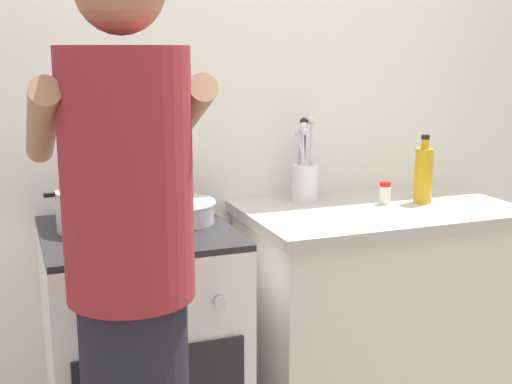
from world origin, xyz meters
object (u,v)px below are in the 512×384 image
at_px(utensil_crock, 305,176).
at_px(spice_bottle, 385,193).
at_px(stove_range, 142,359).
at_px(person, 132,311).
at_px(pot, 90,210).
at_px(mixing_bowl, 176,210).
at_px(oil_bottle, 424,174).

bearing_deg(utensil_crock, spice_bottle, -30.98).
distance_m(stove_range, person, 0.72).
relative_size(stove_range, pot, 3.24).
height_order(pot, mixing_bowl, pot).
xyz_separation_m(utensil_crock, person, (-0.81, -0.77, -0.14)).
bearing_deg(oil_bottle, person, -154.09).
relative_size(pot, person, 0.16).
bearing_deg(mixing_bowl, spice_bottle, -0.75).
bearing_deg(pot, utensil_crock, 9.82).
xyz_separation_m(stove_range, mixing_bowl, (0.14, 0.05, 0.49)).
bearing_deg(mixing_bowl, oil_bottle, -2.39).
bearing_deg(mixing_bowl, pot, 179.42).
height_order(stove_range, utensil_crock, utensil_crock).
height_order(mixing_bowl, spice_bottle, spice_bottle).
relative_size(mixing_bowl, person, 0.16).
relative_size(pot, oil_bottle, 1.07).
distance_m(oil_bottle, person, 1.36).
height_order(pot, utensil_crock, utensil_crock).
bearing_deg(oil_bottle, mixing_bowl, 177.61).
height_order(stove_range, mixing_bowl, mixing_bowl).
distance_m(mixing_bowl, utensil_crock, 0.56).
height_order(pot, person, person).
distance_m(mixing_bowl, oil_bottle, 0.95).
bearing_deg(person, spice_bottle, 30.11).
distance_m(mixing_bowl, spice_bottle, 0.80).
distance_m(stove_range, spice_bottle, 1.06).
xyz_separation_m(pot, mixing_bowl, (0.28, -0.00, -0.02)).
height_order(pot, spice_bottle, pot).
height_order(spice_bottle, oil_bottle, oil_bottle).
bearing_deg(oil_bottle, utensil_crock, 155.54).
xyz_separation_m(stove_range, person, (-0.12, -0.58, 0.41)).
distance_m(utensil_crock, spice_bottle, 0.31).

